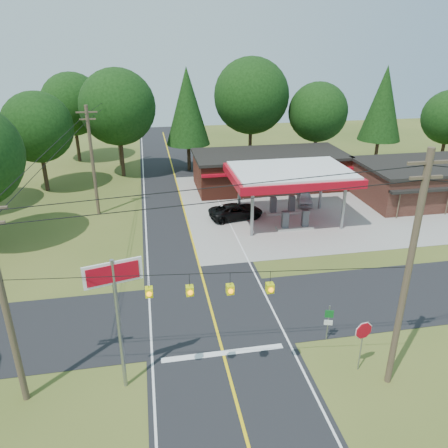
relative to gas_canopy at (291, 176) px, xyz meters
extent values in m
plane|color=#40521D|center=(-9.00, -13.00, -4.27)|extent=(120.00, 120.00, 0.00)
cube|color=black|center=(-9.00, -13.00, -4.26)|extent=(8.00, 120.00, 0.02)
cube|color=black|center=(-9.00, -13.00, -4.25)|extent=(70.00, 7.00, 0.02)
cube|color=yellow|center=(-9.00, -13.00, -4.24)|extent=(0.15, 110.00, 0.00)
cylinder|color=gray|center=(-4.00, -2.50, -2.17)|extent=(0.28, 0.28, 4.20)
cylinder|color=gray|center=(-4.00, 2.50, -2.17)|extent=(0.28, 0.28, 4.20)
cylinder|color=gray|center=(4.00, -2.50, -2.17)|extent=(0.28, 0.28, 4.20)
cylinder|color=gray|center=(4.00, 2.50, -2.17)|extent=(0.28, 0.28, 4.20)
cube|color=#AF0919|center=(0.00, 0.00, 0.08)|extent=(10.60, 7.40, 0.70)
cube|color=white|center=(0.00, 0.00, 0.48)|extent=(10.00, 7.00, 0.25)
cube|color=#9E9B93|center=(0.00, -1.80, -4.14)|extent=(3.20, 0.90, 0.22)
cube|color=#3F3F44|center=(-0.90, -1.80, -3.32)|extent=(0.55, 0.45, 1.50)
cube|color=#3F3F44|center=(0.90, -1.80, -3.32)|extent=(0.55, 0.45, 1.50)
cube|color=#9E9B93|center=(0.00, 1.80, -4.14)|extent=(3.20, 0.90, 0.22)
cube|color=#3F3F44|center=(-0.90, 1.80, -3.32)|extent=(0.55, 0.45, 1.50)
cube|color=#3F3F44|center=(0.90, 1.80, -3.32)|extent=(0.55, 0.45, 1.50)
cube|color=#5C261A|center=(1.00, 10.00, -2.52)|extent=(16.00, 7.00, 3.50)
cube|color=black|center=(1.00, 10.00, -0.62)|extent=(16.40, 7.40, 0.30)
cube|color=#AF0919|center=(1.00, 6.40, -1.57)|extent=(16.00, 0.50, 0.25)
cylinder|color=#473828|center=(-1.50, -20.00, 1.48)|extent=(0.30, 0.30, 11.50)
cube|color=#473828|center=(-1.50, -20.00, 6.63)|extent=(1.80, 0.12, 0.12)
cube|color=#473828|center=(-1.50, -20.00, 6.03)|extent=(1.40, 0.12, 0.12)
cylinder|color=#473828|center=(-18.50, -18.00, 0.73)|extent=(0.30, 0.30, 10.00)
cylinder|color=#473828|center=(-17.00, 5.00, 0.73)|extent=(0.30, 0.30, 10.00)
cube|color=#473828|center=(-17.00, 5.00, 5.13)|extent=(1.80, 0.12, 0.12)
cube|color=#473828|center=(-17.00, 5.00, 4.53)|extent=(1.40, 0.12, 0.12)
cylinder|color=#473828|center=(-15.50, 22.00, 0.48)|extent=(0.30, 0.30, 9.50)
cube|color=#C9D00A|center=(-12.55, -18.70, 1.23)|extent=(0.32, 0.32, 0.42)
cube|color=#C9D00A|center=(-10.85, -18.90, 1.23)|extent=(0.32, 0.32, 0.42)
cube|color=#C9D00A|center=(-9.15, -19.10, 1.23)|extent=(0.32, 0.32, 0.42)
cube|color=#C9D00A|center=(-7.45, -19.30, 1.23)|extent=(0.32, 0.32, 0.42)
cylinder|color=#332316|center=(-23.00, 13.00, -2.29)|extent=(0.44, 0.44, 3.96)
sphere|color=black|center=(-23.00, 13.00, 2.55)|extent=(7.26, 7.26, 7.26)
cylinder|color=#332316|center=(-15.00, 17.00, -1.93)|extent=(0.44, 0.44, 4.68)
sphere|color=black|center=(-15.00, 17.00, 3.79)|extent=(8.58, 8.58, 8.58)
cylinder|color=#332316|center=(-7.00, 18.00, -2.11)|extent=(0.44, 0.44, 4.32)
cone|color=black|center=(-7.00, 18.00, 3.53)|extent=(5.28, 5.28, 9.00)
cylinder|color=#332316|center=(1.00, 19.00, -1.75)|extent=(0.44, 0.44, 5.04)
sphere|color=black|center=(1.00, 19.00, 4.41)|extent=(9.24, 9.24, 9.24)
cylinder|color=#332316|center=(9.00, 17.00, -2.29)|extent=(0.44, 0.44, 3.96)
sphere|color=black|center=(9.00, 17.00, 2.55)|extent=(7.26, 7.26, 7.26)
cylinder|color=#332316|center=(17.00, 16.00, -2.11)|extent=(0.44, 0.44, 4.32)
cone|color=black|center=(17.00, 16.00, 3.53)|extent=(5.28, 5.28, 9.00)
cylinder|color=#332316|center=(25.00, 14.00, -2.47)|extent=(0.44, 0.44, 3.60)
cylinder|color=#332316|center=(-21.00, 25.00, -2.11)|extent=(0.44, 0.44, 4.32)
sphere|color=black|center=(-21.00, 25.00, 3.17)|extent=(7.92, 7.92, 7.92)
imported|color=black|center=(-4.50, 1.50, -3.58)|extent=(5.66, 5.66, 1.37)
imported|color=silver|center=(3.00, 4.00, -3.67)|extent=(4.33, 4.33, 1.20)
cylinder|color=gray|center=(-14.00, -18.00, -0.87)|extent=(0.18, 0.18, 6.80)
cube|color=white|center=(-14.00, -18.00, 1.90)|extent=(2.47, 0.70, 1.07)
cube|color=#AF0919|center=(-14.00, -18.05, 1.90)|extent=(2.17, 0.60, 0.82)
cylinder|color=gray|center=(-2.55, -19.00, -2.93)|extent=(0.07, 0.07, 2.68)
cylinder|color=gray|center=(-3.20, -16.50, -3.15)|extent=(0.06, 0.06, 2.23)
cube|color=#0C591E|center=(-3.20, -16.54, -2.55)|extent=(0.45, 0.15, 0.46)
cube|color=white|center=(-3.20, -16.54, -3.11)|extent=(0.45, 0.15, 0.30)
camera|label=1|loc=(-12.29, -34.74, 11.13)|focal=35.00mm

